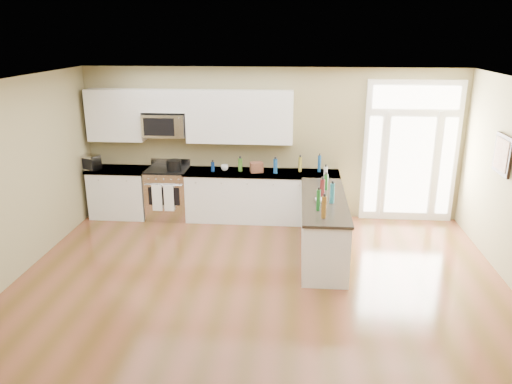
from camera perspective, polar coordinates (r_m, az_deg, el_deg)
ground at (r=6.18m, az=-0.54°, el=-15.59°), size 8.00×8.00×0.00m
room_shell at (r=5.42m, az=-0.59°, el=-0.37°), size 8.00×8.00×8.00m
back_cabinet_left at (r=9.89m, az=-15.25°, el=-0.19°), size 1.10×0.66×0.94m
back_cabinet_right at (r=9.33m, az=0.63°, el=-0.65°), size 2.85×0.66×0.94m
peninsula_cabinet at (r=7.96m, az=7.64°, el=-4.20°), size 0.69×2.32×0.94m
upper_cabinet_left at (r=9.69m, az=-15.75°, el=8.46°), size 1.04×0.33×0.95m
upper_cabinet_right at (r=9.15m, az=-1.89°, el=8.58°), size 1.94×0.33×0.95m
upper_cabinet_short at (r=9.37m, az=-10.46°, el=10.22°), size 0.82×0.33×0.40m
microwave at (r=9.40m, az=-10.38°, el=7.53°), size 0.78×0.41×0.42m
entry_door at (r=9.55m, az=17.23°, el=4.37°), size 1.70×0.10×2.60m
wall_art_near at (r=8.09m, az=26.36°, el=3.84°), size 0.05×0.58×0.58m
kitchen_range at (r=9.60m, az=-9.98°, el=-0.12°), size 0.77×0.68×1.08m
stockpot at (r=9.35m, az=-9.37°, el=3.10°), size 0.30×0.30×0.21m
toaster_oven at (r=9.80m, az=-18.42°, el=3.24°), size 0.40×0.36×0.28m
cardboard_box at (r=9.14m, az=0.06°, el=2.85°), size 0.26×0.22×0.18m
bowl_left at (r=9.90m, az=-18.17°, el=2.70°), size 0.19×0.19×0.04m
bowl_peninsula at (r=7.62m, az=7.34°, el=-0.93°), size 0.21×0.21×0.05m
cup_counter at (r=9.28m, az=-3.61°, el=2.81°), size 0.17×0.17×0.11m
counter_bottles at (r=8.26m, az=5.07°, el=1.47°), size 2.15×2.45×0.31m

